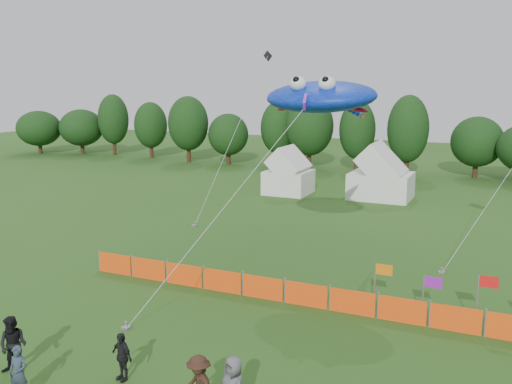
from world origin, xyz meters
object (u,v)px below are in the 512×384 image
at_px(tent_left, 289,175).
at_px(spectator_d, 122,356).
at_px(barrier_fence, 306,295).
at_px(tent_right, 381,177).
at_px(spectator_b, 13,345).
at_px(stingray_kite, 324,97).
at_px(spectator_a, 19,373).

xyz_separation_m(tent_left, spectator_d, (6.60, -31.08, -0.83)).
relative_size(barrier_fence, spectator_d, 13.85).
relative_size(tent_left, tent_right, 0.74).
bearing_deg(tent_left, spectator_b, -84.39).
bearing_deg(spectator_d, stingray_kite, 95.63).
bearing_deg(spectator_a, spectator_d, 33.88).
bearing_deg(spectator_a, tent_right, 72.43).
bearing_deg(spectator_a, tent_left, 85.34).
height_order(barrier_fence, stingray_kite, stingray_kite).
xyz_separation_m(barrier_fence, spectator_a, (-5.33, -10.36, 0.33)).
distance_m(tent_right, stingray_kite, 20.52).
bearing_deg(tent_right, stingray_kite, -86.22).
height_order(spectator_b, stingray_kite, stingray_kite).
bearing_deg(barrier_fence, spectator_a, -117.22).
distance_m(tent_left, spectator_d, 31.78).
height_order(barrier_fence, spectator_d, spectator_d).
bearing_deg(tent_left, spectator_a, -82.28).
xyz_separation_m(tent_right, spectator_d, (-1.03, -32.14, -0.96)).
xyz_separation_m(tent_right, spectator_a, (-3.12, -34.32, -0.92)).
relative_size(barrier_fence, stingray_kite, 1.30).
height_order(tent_right, stingray_kite, stingray_kite).
bearing_deg(tent_right, spectator_d, -91.84).
relative_size(tent_right, spectator_b, 2.54).
bearing_deg(spectator_b, tent_left, 77.27).
distance_m(tent_left, tent_right, 7.70).
distance_m(spectator_a, spectator_b, 1.71).
distance_m(barrier_fence, spectator_a, 11.65).
height_order(spectator_a, spectator_b, spectator_b).
distance_m(barrier_fence, spectator_d, 8.79).
bearing_deg(spectator_d, tent_left, 117.79).
bearing_deg(barrier_fence, stingray_kite, 101.27).
relative_size(barrier_fence, spectator_a, 13.19).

